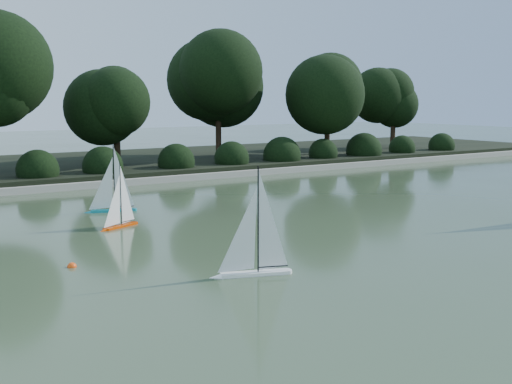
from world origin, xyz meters
TOP-DOWN VIEW (x-y plane):
  - ground at (0.00, 0.00)m, footprint 80.00×80.00m
  - pond_coping at (0.00, 9.00)m, footprint 40.00×0.35m
  - far_bank at (0.00, 13.00)m, footprint 40.00×8.00m
  - tree_line at (1.23, 11.44)m, footprint 26.31×3.93m
  - shrub_hedge at (0.00, 9.90)m, footprint 29.10×1.10m
  - sailboat_white_a at (-1.78, -0.33)m, footprint 1.12×0.54m
  - sailboat_orange at (-2.05, 3.67)m, footprint 0.90×0.50m
  - sailboat_teal at (-1.58, 5.35)m, footprint 1.09×0.47m
  - race_buoy at (-3.62, 1.40)m, footprint 0.13×0.13m

SIDE VIEW (x-z plane):
  - ground at x=0.00m, z-range 0.00..0.00m
  - race_buoy at x=-3.62m, z-range -0.07..0.07m
  - pond_coping at x=0.00m, z-range 0.00..0.18m
  - far_bank at x=0.00m, z-range 0.00..0.30m
  - sailboat_orange at x=-2.05m, z-range -0.44..0.84m
  - sailboat_teal at x=-1.58m, z-range -0.52..0.99m
  - sailboat_white_a at x=-1.78m, z-range -0.54..1.03m
  - shrub_hedge at x=0.00m, z-range -0.10..1.00m
  - tree_line at x=1.23m, z-range 0.45..4.83m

